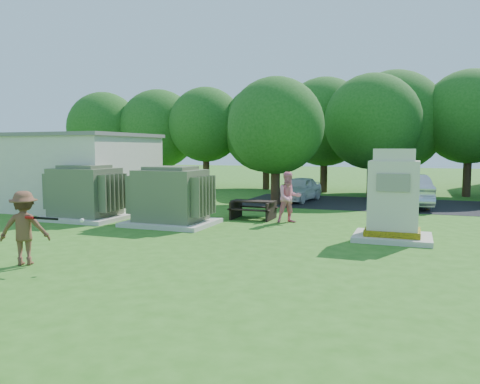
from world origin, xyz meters
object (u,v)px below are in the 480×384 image
at_px(transformer_right, 171,197).
at_px(car_silver_a, 405,190).
at_px(transformer_left, 85,194).
at_px(batter, 24,228).
at_px(person_at_picnic, 289,197).
at_px(generator_cabinet, 393,200).
at_px(picnic_table, 253,207).
at_px(car_white, 299,189).

relative_size(transformer_right, car_silver_a, 0.65).
distance_m(transformer_left, batter, 7.10).
bearing_deg(person_at_picnic, generator_cabinet, -61.54).
xyz_separation_m(generator_cabinet, car_silver_a, (0.17, 8.63, -0.42)).
bearing_deg(picnic_table, transformer_left, -158.99).
bearing_deg(picnic_table, batter, -107.32).
distance_m(transformer_left, car_silver_a, 14.18).
distance_m(picnic_table, batter, 8.99).
bearing_deg(car_white, car_silver_a, 2.15).
bearing_deg(batter, transformer_left, -90.05).
distance_m(transformer_right, picnic_table, 3.29).
bearing_deg(car_white, generator_cabinet, -53.51).
bearing_deg(person_at_picnic, picnic_table, 131.73).
bearing_deg(batter, person_at_picnic, -145.16).
height_order(person_at_picnic, car_silver_a, person_at_picnic).
distance_m(batter, car_white, 15.52).
bearing_deg(batter, transformer_right, -121.42).
xyz_separation_m(transformer_left, car_white, (6.18, 8.98, -0.34)).
relative_size(batter, car_silver_a, 0.38).
bearing_deg(transformer_left, car_silver_a, 36.70).
bearing_deg(picnic_table, car_white, 88.44).
bearing_deg(batter, car_white, -128.56).
relative_size(picnic_table, car_white, 0.45).
xyz_separation_m(transformer_left, car_silver_a, (11.37, 8.47, -0.21)).
height_order(transformer_right, person_at_picnic, transformer_right).
bearing_deg(generator_cabinet, transformer_left, 179.18).
xyz_separation_m(transformer_right, batter, (-0.38, -6.27, -0.11)).
distance_m(transformer_right, car_silver_a, 11.43).
xyz_separation_m(batter, car_silver_a, (8.05, 14.74, -0.10)).
bearing_deg(transformer_right, batter, -93.46).
distance_m(picnic_table, car_silver_a, 8.19).
xyz_separation_m(generator_cabinet, batter, (-7.88, -6.11, -0.32)).
bearing_deg(transformer_left, transformer_right, 0.00).
bearing_deg(transformer_right, picnic_table, 45.10).
relative_size(transformer_left, car_silver_a, 0.65).
bearing_deg(car_white, batter, -92.90).
bearing_deg(car_white, picnic_table, -83.86).
relative_size(generator_cabinet, car_white, 0.73).
bearing_deg(car_silver_a, transformer_left, 24.44).
bearing_deg(person_at_picnic, car_silver_a, 27.07).
bearing_deg(car_white, transformer_right, -97.72).
distance_m(transformer_right, person_at_picnic, 4.25).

